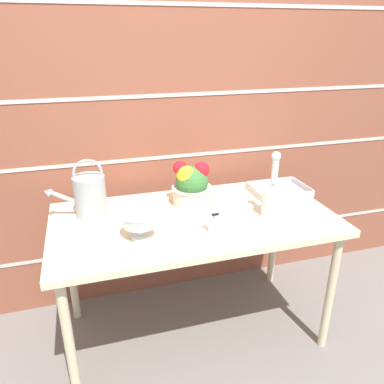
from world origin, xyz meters
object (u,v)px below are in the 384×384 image
at_px(flower_planter, 191,185).
at_px(figurine_vase, 214,221).
at_px(watering_can, 89,195).
at_px(wire_tray, 279,191).
at_px(crystal_pedestal_bowl, 140,221).
at_px(glass_decanter, 273,196).

relative_size(flower_planter, figurine_vase, 1.40).
bearing_deg(watering_can, wire_tray, -0.51).
bearing_deg(flower_planter, wire_tray, 0.58).
distance_m(crystal_pedestal_bowl, glass_decanter, 0.68).
bearing_deg(watering_can, flower_planter, -1.61).
bearing_deg(glass_decanter, wire_tray, 54.25).
relative_size(watering_can, flower_planter, 1.25).
height_order(watering_can, glass_decanter, glass_decanter).
distance_m(crystal_pedestal_bowl, wire_tray, 0.91).
height_order(crystal_pedestal_bowl, wire_tray, crystal_pedestal_bowl).
relative_size(watering_can, glass_decanter, 0.89).
height_order(flower_planter, wire_tray, flower_planter).
xyz_separation_m(flower_planter, glass_decanter, (0.35, -0.25, -0.00)).
xyz_separation_m(glass_decanter, wire_tray, (0.19, 0.26, -0.10)).
distance_m(watering_can, glass_decanter, 0.92).
relative_size(crystal_pedestal_bowl, glass_decanter, 0.48).
bearing_deg(wire_tray, glass_decanter, -125.75).
bearing_deg(figurine_vase, glass_decanter, 17.33).
xyz_separation_m(watering_can, wire_tray, (1.07, -0.01, -0.10)).
bearing_deg(figurine_vase, watering_can, 144.73).
bearing_deg(glass_decanter, figurine_vase, -162.67).
bearing_deg(crystal_pedestal_bowl, figurine_vase, -12.98).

